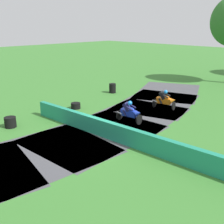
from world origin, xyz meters
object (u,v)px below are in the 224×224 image
(motorcycle_trailing_orange, at_px, (165,100))
(tire_stack_mid_b, at_px, (76,106))
(motorcycle_chase_blue, at_px, (130,112))
(tire_stack_mid_a, at_px, (10,122))
(tire_stack_far, at_px, (112,88))

(motorcycle_trailing_orange, distance_m, tire_stack_mid_b, 6.17)
(motorcycle_chase_blue, bearing_deg, tire_stack_mid_a, -128.86)
(motorcycle_chase_blue, relative_size, tire_stack_far, 2.10)
(motorcycle_chase_blue, distance_m, motorcycle_trailing_orange, 3.77)
(tire_stack_mid_a, relative_size, tire_stack_far, 0.82)
(tire_stack_mid_a, xyz_separation_m, tire_stack_mid_b, (-0.25, 4.89, -0.10))
(motorcycle_trailing_orange, xyz_separation_m, tire_stack_mid_a, (-4.21, -9.13, -0.36))
(tire_stack_mid_a, height_order, tire_stack_far, tire_stack_far)
(motorcycle_chase_blue, relative_size, motorcycle_trailing_orange, 0.99)
(tire_stack_mid_a, distance_m, tire_stack_far, 10.09)
(motorcycle_chase_blue, xyz_separation_m, tire_stack_mid_b, (-4.57, -0.47, -0.46))
(tire_stack_mid_b, bearing_deg, tire_stack_far, 105.42)
(motorcycle_chase_blue, xyz_separation_m, tire_stack_mid_a, (-4.32, -5.36, -0.36))
(tire_stack_mid_a, distance_m, tire_stack_mid_b, 4.90)
(motorcycle_trailing_orange, bearing_deg, tire_stack_far, 172.05)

